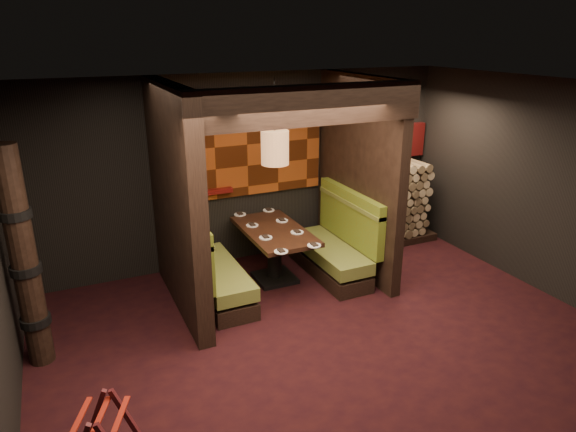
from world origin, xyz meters
The scene contains 20 objects.
floor centered at (0.00, 0.00, -0.01)m, with size 6.50×5.50×0.02m, color black.
ceiling centered at (0.00, 0.00, 2.86)m, with size 6.50×5.50×0.02m, color black.
wall_back centered at (0.00, 2.76, 1.43)m, with size 6.50×0.02×2.85m, color black.
wall_front centered at (0.00, -2.76, 1.43)m, with size 6.50×0.02×2.85m, color black.
wall_right centered at (3.26, 0.00, 1.43)m, with size 0.02×5.50×2.85m, color black.
partition_left centered at (-1.35, 1.65, 1.43)m, with size 0.20×2.20×2.85m, color black.
partition_right centered at (1.30, 1.70, 1.43)m, with size 0.15×2.10×2.85m, color black.
header_beam centered at (-0.02, 0.70, 2.63)m, with size 2.85×0.18×0.44m, color black.
tapa_back_panel centered at (-0.02, 2.71, 1.82)m, with size 2.40×0.06×1.55m, color #913D13.
tapa_side_panel centered at (-1.23, 1.82, 1.85)m, with size 0.04×1.85×1.45m, color #913D13.
lacquer_shelf centered at (-0.60, 2.65, 1.18)m, with size 0.60×0.12×0.07m, color #5B0E0C.
booth_bench_left centered at (-0.96, 1.65, 0.40)m, with size 0.68×1.60×1.14m.
booth_bench_right centered at (0.93, 1.65, 0.40)m, with size 0.68×1.60×1.14m.
dining_table centered at (0.02, 1.81, 0.55)m, with size 0.81×1.49×0.78m.
place_settings centered at (0.02, 1.81, 0.79)m, with size 0.65×1.71×0.03m.
pendant_lamp centered at (0.02, 1.76, 1.95)m, with size 0.37×0.37×1.12m.
totem_column centered at (-3.05, 1.10, 1.19)m, with size 0.31×0.31×2.40m.
firewood_stack centered at (2.29, 2.35, 0.68)m, with size 1.73×0.70×1.36m.
mosaic_header centered at (2.29, 2.68, 1.64)m, with size 1.83×0.10×0.56m, color maroon.
bay_front_post centered at (1.39, 1.96, 1.43)m, with size 0.08×0.08×2.85m, color black.
Camera 1 is at (-2.61, -4.33, 3.39)m, focal length 32.00 mm.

